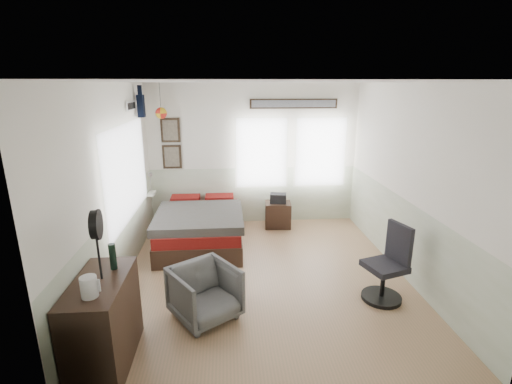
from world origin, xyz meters
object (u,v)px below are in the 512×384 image
(bed, at_px, (201,227))
(armchair, at_px, (205,293))
(dresser, at_px, (104,322))
(nightstand, at_px, (278,215))
(task_chair, at_px, (388,269))

(bed, height_order, armchair, armchair)
(dresser, bearing_deg, armchair, 35.45)
(armchair, distance_m, nightstand, 3.10)
(dresser, bearing_deg, bed, 75.22)
(nightstand, relative_size, task_chair, 0.48)
(bed, bearing_deg, dresser, -105.00)
(dresser, height_order, armchair, dresser)
(nightstand, height_order, task_chair, task_chair)
(bed, xyz_separation_m, dresser, (-0.75, -2.83, 0.15))
(dresser, distance_m, armchair, 1.15)
(bed, height_order, task_chair, task_chair)
(dresser, bearing_deg, nightstand, 58.04)
(dresser, height_order, nightstand, dresser)
(armchair, bearing_deg, nightstand, 32.11)
(armchair, relative_size, task_chair, 0.70)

